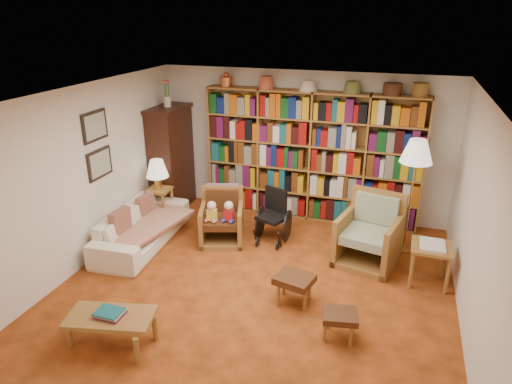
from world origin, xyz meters
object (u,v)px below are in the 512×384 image
at_px(armchair_sage, 369,235).
at_px(coffee_table, 111,319).
at_px(wheelchair, 274,217).
at_px(footstool_b, 340,317).
at_px(floor_lamp, 416,156).
at_px(footstool_a, 294,281).
at_px(sofa, 142,227).
at_px(armchair_leather, 224,219).
at_px(side_table_lamp, 160,199).
at_px(side_table_papers, 431,252).

xyz_separation_m(armchair_sage, coffee_table, (-2.48, -2.72, -0.07)).
relative_size(wheelchair, footstool_b, 1.91).
bearing_deg(floor_lamp, footstool_a, -124.77).
bearing_deg(sofa, armchair_leather, -68.29).
bearing_deg(sofa, footstool_b, -114.70).
bearing_deg(armchair_leather, armchair_sage, 1.61).
relative_size(sofa, wheelchair, 2.36).
bearing_deg(armchair_leather, side_table_lamp, 170.16).
bearing_deg(side_table_lamp, side_table_papers, -7.21).
height_order(sofa, footstool_b, sofa).
distance_m(floor_lamp, coffee_table, 4.52).
relative_size(sofa, footstool_a, 3.76).
distance_m(side_table_lamp, footstool_b, 3.90).
relative_size(floor_lamp, coffee_table, 1.72).
distance_m(armchair_sage, coffee_table, 3.68).
bearing_deg(armchair_sage, floor_lamp, 41.75).
relative_size(armchair_sage, floor_lamp, 0.58).
xyz_separation_m(footstool_b, coffee_table, (-2.34, -0.86, 0.05)).
relative_size(side_table_lamp, armchair_sage, 0.62).
xyz_separation_m(armchair_sage, floor_lamp, (0.52, 0.46, 1.11)).
height_order(floor_lamp, coffee_table, floor_lamp).
distance_m(wheelchair, footstool_b, 2.46).
bearing_deg(footstool_b, wheelchair, 123.28).
height_order(footstool_a, coffee_table, coffee_table).
xyz_separation_m(armchair_sage, footstool_b, (-0.13, -1.86, -0.12)).
bearing_deg(footstool_b, side_table_papers, 56.87).
bearing_deg(sofa, side_table_lamp, 4.17).
bearing_deg(wheelchair, side_table_lamp, -178.93).
bearing_deg(footstool_a, armchair_leather, 137.87).
height_order(footstool_a, footstool_b, footstool_a).
relative_size(side_table_papers, footstool_a, 1.12).
bearing_deg(armchair_leather, coffee_table, -95.33).
height_order(armchair_leather, side_table_papers, armchair_leather).
bearing_deg(side_table_lamp, wheelchair, 1.07).
relative_size(wheelchair, floor_lamp, 0.48).
relative_size(footstool_b, coffee_table, 0.43).
xyz_separation_m(sofa, armchair_sage, (3.37, 0.60, 0.10)).
distance_m(side_table_lamp, armchair_sage, 3.48).
distance_m(armchair_sage, side_table_papers, 0.92).
bearing_deg(sofa, side_table_papers, -90.55).
height_order(footstool_b, coffee_table, coffee_table).
relative_size(sofa, coffee_table, 1.94).
distance_m(side_table_lamp, side_table_papers, 4.33).
bearing_deg(side_table_papers, armchair_sage, 154.70).
bearing_deg(armchair_leather, floor_lamp, 10.80).
distance_m(sofa, coffee_table, 2.30).
height_order(sofa, side_table_papers, side_table_papers).
distance_m(armchair_leather, wheelchair, 0.79).
bearing_deg(floor_lamp, sofa, -164.76).
distance_m(sofa, wheelchair, 2.05).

